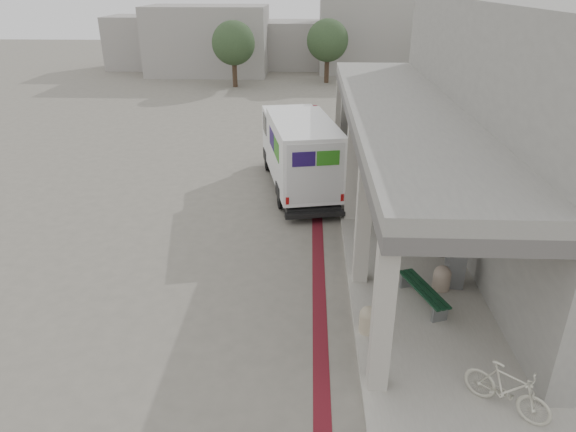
{
  "coord_description": "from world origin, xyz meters",
  "views": [
    {
      "loc": [
        0.64,
        -11.51,
        7.55
      ],
      "look_at": [
        0.12,
        1.28,
        1.6
      ],
      "focal_mm": 32.0,
      "sensor_mm": 36.0,
      "label": 1
    }
  ],
  "objects_px": {
    "fedex_truck": "(299,151)",
    "bicycle_cream": "(507,389)",
    "bench": "(423,292)",
    "utility_cabinet": "(455,268)"
  },
  "relations": [
    {
      "from": "bicycle_cream",
      "to": "bench",
      "type": "bearing_deg",
      "value": 54.38
    },
    {
      "from": "bench",
      "to": "bicycle_cream",
      "type": "bearing_deg",
      "value": -95.59
    },
    {
      "from": "bicycle_cream",
      "to": "fedex_truck",
      "type": "bearing_deg",
      "value": 60.53
    },
    {
      "from": "fedex_truck",
      "to": "utility_cabinet",
      "type": "distance_m",
      "value": 8.27
    },
    {
      "from": "utility_cabinet",
      "to": "fedex_truck",
      "type": "bearing_deg",
      "value": 126.69
    },
    {
      "from": "fedex_truck",
      "to": "utility_cabinet",
      "type": "bearing_deg",
      "value": -69.77
    },
    {
      "from": "fedex_truck",
      "to": "bench",
      "type": "relative_size",
      "value": 3.7
    },
    {
      "from": "fedex_truck",
      "to": "bench",
      "type": "distance_m",
      "value": 8.68
    },
    {
      "from": "fedex_truck",
      "to": "bicycle_cream",
      "type": "bearing_deg",
      "value": -81.25
    },
    {
      "from": "bench",
      "to": "utility_cabinet",
      "type": "xyz_separation_m",
      "value": [
        0.99,
        0.94,
        0.18
      ]
    }
  ]
}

